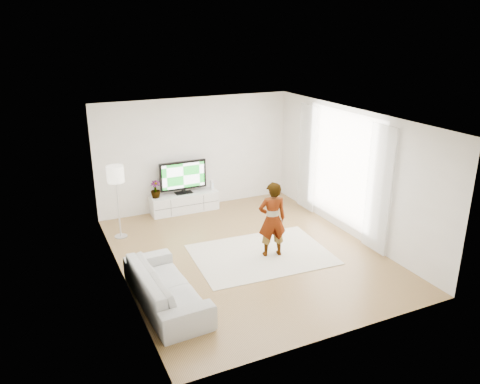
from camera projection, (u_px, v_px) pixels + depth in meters
name	position (u px, v px, depth m)	size (l,w,h in m)	color
floor	(247.00, 253.00, 9.59)	(6.00, 6.00, 0.00)	#A17D48
ceiling	(248.00, 118.00, 8.66)	(6.00, 6.00, 0.00)	white
wall_left	(118.00, 209.00, 8.13)	(0.02, 6.00, 2.80)	white
wall_right	(351.00, 173.00, 10.12)	(0.02, 6.00, 2.80)	white
wall_back	(195.00, 153.00, 11.69)	(5.00, 0.02, 2.80)	white
wall_front	(341.00, 252.00, 6.56)	(5.00, 0.02, 2.80)	white
window	(342.00, 167.00, 10.35)	(0.01, 2.60, 2.50)	white
curtain_near	(379.00, 190.00, 9.24)	(0.04, 0.70, 2.60)	white
curtain_far	(307.00, 158.00, 11.46)	(0.04, 0.70, 2.60)	white
media_console	(185.00, 202.00, 11.71)	(1.69, 0.48, 0.48)	white
television	(183.00, 176.00, 11.51)	(1.18, 0.23, 0.82)	black
game_console	(212.00, 185.00, 11.89)	(0.06, 0.17, 0.22)	white
potted_plant	(155.00, 189.00, 11.28)	(0.24, 0.24, 0.43)	#3F7238
rug	(261.00, 254.00, 9.54)	(2.72, 1.96, 0.01)	beige
player	(272.00, 219.00, 9.26)	(0.57, 0.37, 1.55)	#334772
sofa	(166.00, 286.00, 7.77)	(2.21, 0.86, 0.65)	beige
floor_lamp	(116.00, 177.00, 9.90)	(0.36, 0.36, 1.63)	silver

